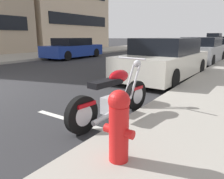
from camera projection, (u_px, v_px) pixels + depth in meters
sidewalk_far_curb at (75, 52)px, 19.67m from camera, size 120.00×5.00×0.14m
parking_stall_stripe at (80, 123)px, 3.81m from camera, size 0.12×2.20×0.01m
parked_motorcycle at (114, 97)px, 3.89m from camera, size 2.12×0.62×1.11m
parked_car_second_in_row at (165, 59)px, 7.74m from camera, size 4.73×2.03×1.44m
parked_car_at_intersection at (202, 51)px, 12.15m from camera, size 4.45×2.00×1.44m
parked_car_across_street at (214, 48)px, 16.11m from camera, size 4.65×2.09×1.33m
crossing_truck at (218, 40)px, 33.90m from camera, size 2.40×4.98×1.96m
car_opposite_curb at (73, 49)px, 14.97m from camera, size 4.67×2.00×1.38m
fire_hydrant at (119, 124)px, 2.33m from camera, size 0.24×0.36×0.82m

